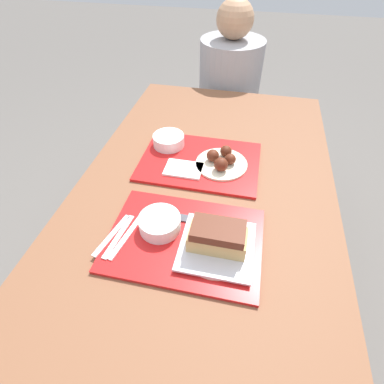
{
  "coord_description": "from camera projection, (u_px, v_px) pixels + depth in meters",
  "views": [
    {
      "loc": [
        0.12,
        -0.71,
        1.45
      ],
      "look_at": [
        -0.03,
        -0.0,
        0.77
      ],
      "focal_mm": 28.0,
      "sensor_mm": 36.0,
      "label": 1
    }
  ],
  "objects": [
    {
      "name": "ground_plane",
      "position": [
        198.0,
        302.0,
        1.52
      ],
      "size": [
        12.0,
        12.0,
        0.0
      ],
      "primitive_type": "plane",
      "color": "#605B56"
    },
    {
      "name": "picnic_table",
      "position": [
        200.0,
        218.0,
        1.08
      ],
      "size": [
        0.92,
        1.73,
        0.73
      ],
      "color": "brown",
      "rests_on": "ground_plane"
    },
    {
      "name": "picnic_bench_far",
      "position": [
        230.0,
        128.0,
        2.04
      ],
      "size": [
        0.87,
        0.28,
        0.42
      ],
      "color": "brown",
      "rests_on": "ground_plane"
    },
    {
      "name": "tray_near",
      "position": [
        185.0,
        239.0,
        0.9
      ],
      "size": [
        0.46,
        0.33,
        0.01
      ],
      "color": "red",
      "rests_on": "picnic_table"
    },
    {
      "name": "tray_far",
      "position": [
        200.0,
        161.0,
        1.17
      ],
      "size": [
        0.46,
        0.33,
        0.01
      ],
      "color": "red",
      "rests_on": "picnic_table"
    },
    {
      "name": "bowl_coleslaw_near",
      "position": [
        160.0,
        223.0,
        0.9
      ],
      "size": [
        0.13,
        0.13,
        0.05
      ],
      "color": "white",
      "rests_on": "tray_near"
    },
    {
      "name": "brisket_sandwich_plate",
      "position": [
        217.0,
        241.0,
        0.84
      ],
      "size": [
        0.21,
        0.21,
        0.1
      ],
      "color": "beige",
      "rests_on": "tray_near"
    },
    {
      "name": "plastic_fork_near",
      "position": [
        119.0,
        236.0,
        0.9
      ],
      "size": [
        0.04,
        0.17,
        0.0
      ],
      "color": "white",
      "rests_on": "tray_near"
    },
    {
      "name": "plastic_knife_near",
      "position": [
        126.0,
        237.0,
        0.89
      ],
      "size": [
        0.05,
        0.17,
        0.0
      ],
      "color": "white",
      "rests_on": "tray_near"
    },
    {
      "name": "plastic_spoon_near",
      "position": [
        112.0,
        235.0,
        0.9
      ],
      "size": [
        0.05,
        0.17,
        0.0
      ],
      "color": "white",
      "rests_on": "tray_near"
    },
    {
      "name": "condiment_packet",
      "position": [
        182.0,
        218.0,
        0.95
      ],
      "size": [
        0.04,
        0.03,
        0.01
      ],
      "color": "#3F3F47",
      "rests_on": "tray_near"
    },
    {
      "name": "bowl_coleslaw_far",
      "position": [
        169.0,
        140.0,
        1.22
      ],
      "size": [
        0.13,
        0.13,
        0.05
      ],
      "color": "white",
      "rests_on": "tray_far"
    },
    {
      "name": "wings_plate_far",
      "position": [
        222.0,
        161.0,
        1.13
      ],
      "size": [
        0.2,
        0.2,
        0.06
      ],
      "color": "beige",
      "rests_on": "tray_far"
    },
    {
      "name": "napkin_far",
      "position": [
        184.0,
        169.0,
        1.12
      ],
      "size": [
        0.14,
        0.1,
        0.01
      ],
      "color": "white",
      "rests_on": "tray_far"
    },
    {
      "name": "person_seated_across",
      "position": [
        230.0,
        77.0,
        1.8
      ],
      "size": [
        0.37,
        0.37,
        0.7
      ],
      "color": "#9E9EA3",
      "rests_on": "picnic_bench_far"
    }
  ]
}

